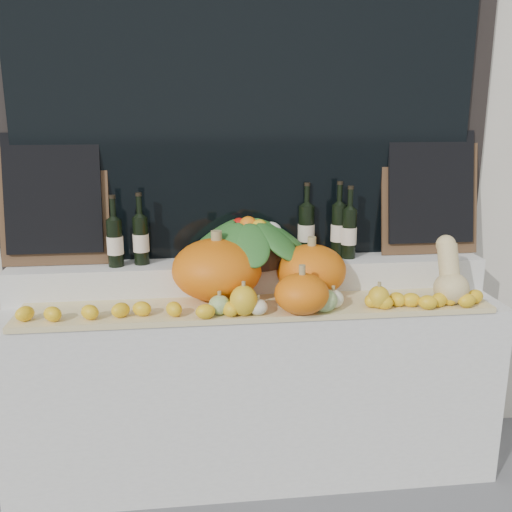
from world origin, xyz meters
TOP-DOWN VIEW (x-y plane):
  - storefront_facade at (0.00, 2.25)m, footprint 7.00×0.94m
  - display_sill at (0.00, 1.52)m, footprint 2.30×0.55m
  - rear_tier at (0.00, 1.68)m, footprint 2.30×0.25m
  - straw_bedding at (0.00, 1.40)m, footprint 2.10×0.32m
  - pumpkin_left at (-0.17, 1.51)m, footprint 0.47×0.47m
  - pumpkin_right at (0.27, 1.52)m, footprint 0.41×0.41m
  - pumpkin_center at (0.18, 1.28)m, footprint 0.30×0.30m
  - butternut_squash at (0.87, 1.35)m, footprint 0.16×0.21m
  - decorative_gourds at (0.14, 1.29)m, footprint 0.80×0.15m
  - lemon_heap at (0.00, 1.29)m, footprint 2.20×0.16m
  - produce_bowl at (-0.01, 1.66)m, footprint 0.62×0.62m
  - wine_bottle_far_left at (-0.64, 1.65)m, footprint 0.08×0.08m
  - wine_bottle_near_left at (-0.52, 1.67)m, footprint 0.08×0.08m
  - wine_bottle_tall at (0.29, 1.74)m, footprint 0.08×0.08m
  - wine_bottle_near_right at (0.44, 1.70)m, footprint 0.08×0.08m
  - wine_bottle_far_right at (0.49, 1.67)m, footprint 0.08×0.08m
  - chalkboard_left at (-0.92, 1.74)m, footprint 0.50×0.13m
  - chalkboard_right at (0.92, 1.74)m, footprint 0.50×0.13m

SIDE VIEW (x-z plane):
  - display_sill at x=0.00m, z-range 0.00..0.88m
  - straw_bedding at x=0.00m, z-range 0.88..0.90m
  - lemon_heap at x=0.00m, z-range 0.91..0.97m
  - decorative_gourds at x=0.14m, z-range 0.88..1.03m
  - rear_tier at x=0.00m, z-range 0.88..1.04m
  - pumpkin_center at x=0.18m, z-range 0.91..1.08m
  - butternut_squash at x=0.87m, z-range 0.88..1.17m
  - pumpkin_right at x=0.27m, z-range 0.91..1.15m
  - pumpkin_left at x=-0.17m, z-range 0.91..1.19m
  - produce_bowl at x=-0.01m, z-range 1.03..1.26m
  - wine_bottle_far_left at x=-0.64m, z-range 0.99..1.33m
  - wine_bottle_near_left at x=-0.52m, z-range 0.99..1.33m
  - wine_bottle_far_right at x=0.49m, z-range 0.99..1.35m
  - wine_bottle_tall at x=0.29m, z-range 0.99..1.35m
  - wine_bottle_near_right at x=0.44m, z-range 0.99..1.37m
  - chalkboard_left at x=-0.92m, z-range 1.05..1.67m
  - chalkboard_right at x=0.92m, z-range 1.05..1.67m
  - storefront_facade at x=0.00m, z-range 0.00..4.50m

